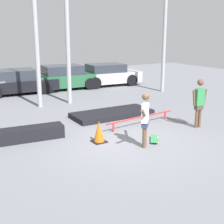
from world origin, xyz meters
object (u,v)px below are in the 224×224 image
Objects in this scene: grind_rail at (141,118)px; traffic_cone at (99,132)px; skateboarder at (145,117)px; parked_car_green at (65,78)px; manual_pad at (112,114)px; parked_car_black at (17,82)px; bystander at (199,100)px; grind_box at (19,135)px; parked_car_silver at (108,75)px; skateboard at (154,139)px.

grind_rail is 4.56× the size of traffic_cone.
parked_car_green is (1.76, 10.03, -0.24)m from skateboarder.
parked_car_green reaches higher than traffic_cone.
manual_pad is 7.02m from parked_car_black.
bystander is at bearing -7.80° from traffic_cone.
skateboarder is 0.59× the size of grind_box.
grind_box is at bearing -165.79° from manual_pad.
parked_car_green reaches higher than parked_car_silver.
grind_rail is at bearing -89.76° from parked_car_green.
parked_car_black reaches higher than grind_rail.
skateboard is at bearing 11.67° from bystander.
parked_car_black reaches higher than manual_pad.
parked_car_black is at bearing 75.25° from grind_box.
parked_car_black reaches higher than grind_box.
bystander reaches higher than traffic_cone.
traffic_cone is at bearing 100.34° from skateboard.
bystander is (5.82, -1.84, 0.77)m from grind_box.
parked_car_green is at bearing 83.22° from manual_pad.
skateboarder is at bearing -38.26° from grind_box.
parked_car_green is at bearing 35.10° from skateboarder.
parked_car_silver is 6.11× the size of traffic_cone.
grind_rail is (0.64, 1.55, 0.22)m from skateboard.
grind_rail is 0.73× the size of parked_car_black.
skateboarder is 0.50× the size of manual_pad.
bystander is 3.81m from traffic_cone.
traffic_cone is at bearing -85.92° from parked_car_black.
parked_car_green reaches higher than grind_box.
grind_box is 0.90× the size of grind_rail.
parked_car_black is 2.76m from parked_car_green.
parked_car_green reaches higher than grind_rail.
manual_pad is 0.77× the size of parked_car_black.
parked_car_green is at bearing -79.76° from bystander.
parked_car_black is at bearing 106.37° from manual_pad.
grind_rail is 0.76× the size of parked_car_green.
skateboard is 1.08× the size of traffic_cone.
skateboard is at bearing -97.02° from manual_pad.
skateboard is 2.40m from bystander.
parked_car_black is (-1.00, 10.12, -0.29)m from skateboarder.
grind_rail is 2.12m from bystander.
grind_rail is (4.26, -0.59, 0.07)m from grind_box.
manual_pad is at bearing 98.90° from grind_rail.
manual_pad is 0.80× the size of parked_car_green.
traffic_cone is (0.06, -9.06, -0.30)m from parked_car_black.
grind_box is 9.02m from parked_car_green.
parked_car_silver is at bearing 67.39° from grind_rail.
skateboard is at bearing -21.20° from skateboarder.
parked_car_black is at bearing 90.38° from traffic_cone.
traffic_cone is at bearing -102.79° from parked_car_green.
skateboarder is at bearing -105.90° from manual_pad.
skateboard is 0.42× the size of bystander.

